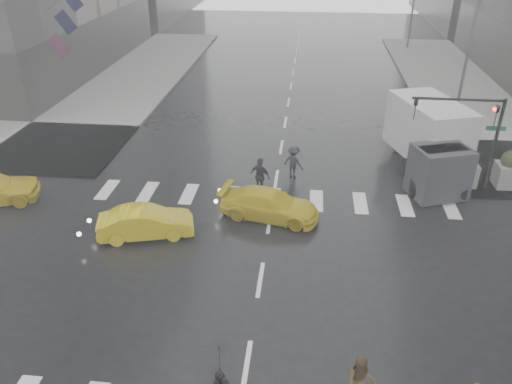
# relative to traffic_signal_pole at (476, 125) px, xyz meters

# --- Properties ---
(ground) EXTENTS (120.00, 120.00, 0.00)m
(ground) POSITION_rel_traffic_signal_pole_xyz_m (-9.01, -8.01, -3.22)
(ground) COLOR black
(ground) RESTS_ON ground
(sidewalk_nw) EXTENTS (35.00, 35.00, 0.15)m
(sidewalk_nw) POSITION_rel_traffic_signal_pole_xyz_m (-28.51, 9.49, -3.14)
(sidewalk_nw) COLOR slate
(sidewalk_nw) RESTS_ON ground
(road_markings) EXTENTS (18.00, 48.00, 0.01)m
(road_markings) POSITION_rel_traffic_signal_pole_xyz_m (-9.01, -8.01, -3.21)
(road_markings) COLOR silver
(road_markings) RESTS_ON ground
(traffic_signal_pole) EXTENTS (4.45, 0.42, 4.50)m
(traffic_signal_pole) POSITION_rel_traffic_signal_pole_xyz_m (0.00, 0.00, 0.00)
(traffic_signal_pole) COLOR black
(traffic_signal_pole) RESTS_ON ground
(street_lamp_near) EXTENTS (2.15, 0.22, 9.00)m
(street_lamp_near) POSITION_rel_traffic_signal_pole_xyz_m (1.86, 9.99, 1.73)
(street_lamp_near) COLOR #59595B
(street_lamp_near) RESTS_ON ground
(planter_west) EXTENTS (1.10, 1.10, 1.80)m
(planter_west) POSITION_rel_traffic_signal_pole_xyz_m (-2.01, 0.19, -2.23)
(planter_west) COLOR slate
(planter_west) RESTS_ON ground
(planter_mid) EXTENTS (1.10, 1.10, 1.80)m
(planter_mid) POSITION_rel_traffic_signal_pole_xyz_m (-0.01, 0.19, -2.23)
(planter_mid) COLOR slate
(planter_mid) RESTS_ON ground
(planter_east) EXTENTS (1.10, 1.10, 1.80)m
(planter_east) POSITION_rel_traffic_signal_pole_xyz_m (1.99, 0.19, -2.23)
(planter_east) COLOR slate
(planter_east) RESTS_ON ground
(flag_cluster) EXTENTS (2.87, 3.06, 4.69)m
(flag_cluster) POSITION_rel_traffic_signal_pole_xyz_m (-24.09, 10.49, 2.42)
(flag_cluster) COLOR #59595B
(flag_cluster) RESTS_ON ground
(pedestrian_black) EXTENTS (1.21, 1.22, 2.43)m
(pedestrian_black) POSITION_rel_traffic_signal_pole_xyz_m (-9.45, -13.63, -1.55)
(pedestrian_black) COLOR black
(pedestrian_black) RESTS_ON ground
(pedestrian_brown) EXTENTS (0.83, 0.67, 1.62)m
(pedestrian_brown) POSITION_rel_traffic_signal_pole_xyz_m (-5.89, -12.91, -2.41)
(pedestrian_brown) COLOR #453318
(pedestrian_brown) RESTS_ON ground
(pedestrian_far_a) EXTENTS (1.23, 1.05, 1.80)m
(pedestrian_far_a) POSITION_rel_traffic_signal_pole_xyz_m (-9.66, -1.52, -2.32)
(pedestrian_far_a) COLOR black
(pedestrian_far_a) RESTS_ON ground
(pedestrian_far_b) EXTENTS (1.25, 1.10, 1.70)m
(pedestrian_far_b) POSITION_rel_traffic_signal_pole_xyz_m (-8.18, 0.25, -2.37)
(pedestrian_far_b) COLOR black
(pedestrian_far_b) RESTS_ON ground
(taxi_mid) EXTENTS (4.02, 2.29, 1.25)m
(taxi_mid) POSITION_rel_traffic_signal_pole_xyz_m (-13.91, -5.66, -2.59)
(taxi_mid) COLOR #D8BC0B
(taxi_mid) RESTS_ON ground
(taxi_rear) EXTENTS (4.07, 2.47, 1.25)m
(taxi_rear) POSITION_rel_traffic_signal_pole_xyz_m (-9.04, -3.66, -2.59)
(taxi_rear) COLOR #D8BC0B
(taxi_rear) RESTS_ON ground
(box_truck) EXTENTS (2.47, 6.59, 3.50)m
(box_truck) POSITION_rel_traffic_signal_pole_xyz_m (-1.51, 1.39, -1.35)
(box_truck) COLOR silver
(box_truck) RESTS_ON ground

